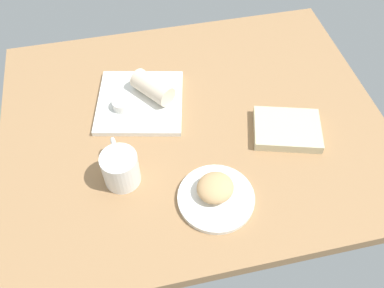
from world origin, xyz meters
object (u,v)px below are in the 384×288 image
(breakfast_wrap, at_px, (153,87))
(sauce_cup, at_px, (122,104))
(book_stack, at_px, (287,129))
(coffee_mug, at_px, (120,167))
(round_plate, at_px, (216,198))
(scone_pastry, at_px, (214,188))
(square_plate, at_px, (140,102))

(breakfast_wrap, bearing_deg, sauce_cup, 161.14)
(book_stack, distance_m, coffee_mug, 0.48)
(round_plate, distance_m, sauce_cup, 0.40)
(sauce_cup, height_order, book_stack, sauce_cup)
(scone_pastry, relative_size, square_plate, 0.37)
(breakfast_wrap, xyz_separation_m, book_stack, (0.35, -0.21, -0.03))
(square_plate, xyz_separation_m, sauce_cup, (-0.05, -0.02, 0.02))
(scone_pastry, height_order, sauce_cup, scone_pastry)
(breakfast_wrap, bearing_deg, square_plate, 161.14)
(square_plate, bearing_deg, scone_pastry, -68.67)
(round_plate, xyz_separation_m, square_plate, (-0.14, 0.37, 0.00))
(book_stack, bearing_deg, round_plate, -146.06)
(coffee_mug, bearing_deg, book_stack, 6.50)
(sauce_cup, bearing_deg, square_plate, 17.81)
(scone_pastry, bearing_deg, sauce_cup, 119.69)
(scone_pastry, xyz_separation_m, sauce_cup, (-0.19, 0.34, -0.01))
(scone_pastry, bearing_deg, square_plate, 111.33)
(round_plate, xyz_separation_m, scone_pastry, (-0.00, 0.01, 0.03))
(round_plate, height_order, breakfast_wrap, breakfast_wrap)
(sauce_cup, relative_size, coffee_mug, 0.38)
(sauce_cup, bearing_deg, breakfast_wrap, 17.81)
(square_plate, distance_m, coffee_mug, 0.27)
(breakfast_wrap, relative_size, coffee_mug, 0.89)
(round_plate, relative_size, coffee_mug, 1.35)
(coffee_mug, bearing_deg, sauce_cup, 83.34)
(sauce_cup, distance_m, coffee_mug, 0.24)
(square_plate, bearing_deg, breakfast_wrap, 17.81)
(breakfast_wrap, relative_size, book_stack, 0.59)
(scone_pastry, distance_m, book_stack, 0.30)
(round_plate, distance_m, book_stack, 0.30)
(scone_pastry, xyz_separation_m, square_plate, (-0.14, 0.35, -0.03))
(square_plate, height_order, breakfast_wrap, breakfast_wrap)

